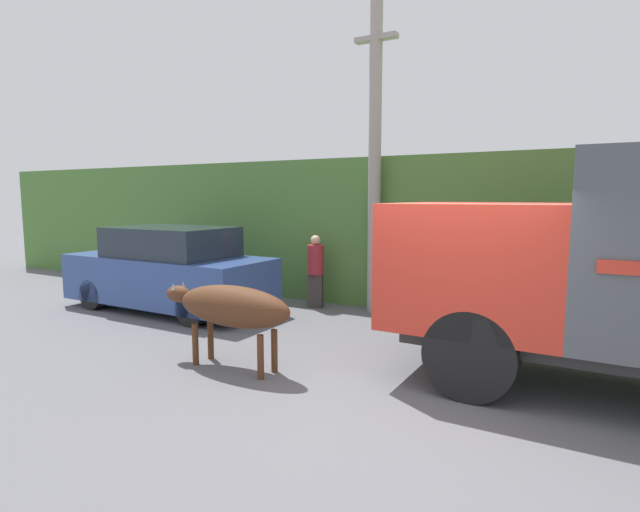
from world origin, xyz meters
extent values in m
plane|color=slate|center=(0.00, 0.00, 0.00)|extent=(60.00, 60.00, 0.00)
cube|color=#4C7A38|center=(0.00, 7.54, 1.64)|extent=(32.00, 6.72, 3.28)
cube|color=#B2BCAD|center=(-3.82, 5.75, 1.48)|extent=(5.25, 2.40, 2.96)
cube|color=#4C4742|center=(-3.82, 5.75, 3.04)|extent=(5.55, 2.70, 0.16)
cube|color=red|center=(0.13, 1.17, 1.54)|extent=(2.22, 2.28, 1.61)
cube|color=#232D38|center=(-1.00, 1.17, 1.83)|extent=(0.04, 1.93, 0.56)
cylinder|color=black|center=(0.24, 0.28, 0.56)|extent=(1.11, 0.50, 1.11)
ellipsoid|color=#512D19|center=(-2.93, -0.35, 0.90)|extent=(1.89, 0.59, 0.59)
ellipsoid|color=#512D19|center=(-3.98, -0.35, 0.97)|extent=(0.44, 0.25, 0.25)
cone|color=#B7AD93|center=(-3.98, -0.45, 1.10)|extent=(0.06, 0.06, 0.11)
cone|color=#B7AD93|center=(-3.98, -0.25, 1.10)|extent=(0.06, 0.06, 0.11)
cylinder|color=#512D19|center=(-3.52, -0.51, 0.30)|extent=(0.09, 0.09, 0.61)
cylinder|color=#512D19|center=(-3.52, -0.19, 0.30)|extent=(0.09, 0.09, 0.61)
cylinder|color=#512D19|center=(-2.35, -0.51, 0.30)|extent=(0.09, 0.09, 0.61)
cylinder|color=#512D19|center=(-2.35, -0.19, 0.30)|extent=(0.09, 0.09, 0.61)
cube|color=#334C8C|center=(-6.57, 1.87, 0.67)|extent=(4.65, 1.84, 0.99)
cube|color=#232D38|center=(-6.45, 1.87, 1.48)|extent=(2.56, 1.69, 0.63)
cylinder|color=black|center=(-8.01, 1.10, 0.33)|extent=(0.66, 0.29, 0.66)
cylinder|color=black|center=(-5.12, 1.10, 0.33)|extent=(0.66, 0.29, 0.66)
cube|color=#38332D|center=(-3.91, 3.63, 0.37)|extent=(0.36, 0.29, 0.74)
cylinder|color=maroon|center=(-3.91, 3.63, 1.06)|extent=(0.46, 0.46, 0.65)
sphere|color=#DBB28E|center=(-3.91, 3.63, 1.49)|extent=(0.21, 0.21, 0.21)
cylinder|color=#9E998E|center=(-2.68, 3.95, 3.19)|extent=(0.26, 0.26, 6.37)
cube|color=#9E998E|center=(-2.68, 3.95, 5.61)|extent=(0.90, 0.21, 0.10)
camera|label=1|loc=(1.55, -5.72, 2.44)|focal=28.00mm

